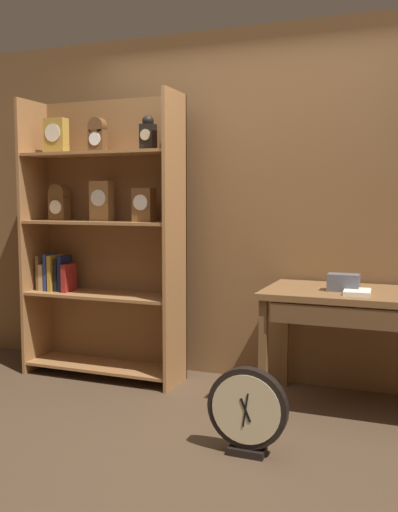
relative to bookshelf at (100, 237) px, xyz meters
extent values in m
plane|color=#4C3826|center=(1.10, -1.04, -1.07)|extent=(10.00, 10.00, 0.00)
cube|color=brown|center=(1.10, 0.37, 0.23)|extent=(4.80, 0.05, 2.60)
cube|color=#9E6B3D|center=(-0.57, -0.04, -0.02)|extent=(0.02, 0.38, 2.11)
cube|color=#9E6B3D|center=(0.63, -0.04, -0.02)|extent=(0.03, 0.38, 2.11)
cube|color=brown|center=(0.03, 0.14, -0.02)|extent=(1.23, 0.01, 2.11)
cube|color=#9E6B3D|center=(0.03, -0.04, -0.99)|extent=(1.18, 0.36, 0.02)
cube|color=#9E6B3D|center=(0.03, -0.04, -0.44)|extent=(1.18, 0.36, 0.02)
cube|color=#9E6B3D|center=(0.03, -0.04, 0.11)|extent=(1.18, 0.36, 0.02)
cube|color=#9E6B3D|center=(0.03, -0.04, 0.61)|extent=(1.18, 0.36, 0.02)
cube|color=#B28C38|center=(-0.35, -0.04, 0.76)|extent=(0.18, 0.09, 0.27)
cylinder|color=silver|center=(-0.35, -0.08, 0.78)|extent=(0.13, 0.01, 0.13)
cube|color=brown|center=(-0.35, -0.02, 0.21)|extent=(0.14, 0.10, 0.18)
cylinder|color=brown|center=(-0.35, -0.02, 0.33)|extent=(0.14, 0.10, 0.14)
cylinder|color=silver|center=(-0.35, -0.08, 0.22)|extent=(0.11, 0.01, 0.11)
cube|color=brown|center=(0.02, -0.05, 0.71)|extent=(0.13, 0.08, 0.16)
cylinder|color=brown|center=(0.02, -0.05, 0.82)|extent=(0.13, 0.08, 0.13)
cylinder|color=white|center=(0.02, -0.09, 0.72)|extent=(0.10, 0.01, 0.10)
cube|color=olive|center=(0.03, -0.03, 0.27)|extent=(0.16, 0.09, 0.30)
cylinder|color=silver|center=(0.03, -0.08, 0.29)|extent=(0.12, 0.01, 0.12)
cube|color=black|center=(0.43, -0.04, 0.72)|extent=(0.10, 0.09, 0.19)
sphere|color=black|center=(0.43, -0.04, 0.84)|extent=(0.08, 0.08, 0.08)
cylinder|color=#C6B78C|center=(0.43, -0.09, 0.73)|extent=(0.08, 0.01, 0.08)
cube|color=brown|center=(0.40, -0.06, 0.24)|extent=(0.15, 0.11, 0.24)
cylinder|color=white|center=(0.40, -0.12, 0.26)|extent=(0.11, 0.01, 0.11)
cube|color=brown|center=(-0.51, -0.04, -0.29)|extent=(0.03, 0.15, 0.27)
cube|color=tan|center=(-0.47, -0.05, -0.33)|extent=(0.04, 0.14, 0.20)
cube|color=navy|center=(-0.43, -0.04, -0.29)|extent=(0.03, 0.16, 0.28)
cube|color=#B78C2D|center=(-0.39, -0.05, -0.29)|extent=(0.03, 0.17, 0.28)
cube|color=black|center=(-0.34, -0.03, -0.30)|extent=(0.03, 0.17, 0.25)
cube|color=#19234C|center=(-0.31, -0.03, -0.29)|extent=(0.03, 0.16, 0.28)
cube|color=maroon|center=(-0.25, -0.05, -0.32)|extent=(0.04, 0.16, 0.21)
cube|color=brown|center=(2.00, -0.04, -0.32)|extent=(1.37, 0.70, 0.04)
cube|color=brown|center=(1.37, -0.34, -0.70)|extent=(0.05, 0.05, 0.73)
cube|color=brown|center=(1.37, 0.26, -0.70)|extent=(0.05, 0.05, 0.73)
cube|color=brown|center=(2.00, -0.37, -0.41)|extent=(1.16, 0.03, 0.12)
cube|color=#595960|center=(1.82, -0.09, -0.24)|extent=(0.19, 0.12, 0.11)
cube|color=silver|center=(1.91, -0.17, -0.28)|extent=(0.17, 0.23, 0.02)
cube|color=black|center=(1.45, -0.94, -1.05)|extent=(0.20, 0.11, 0.04)
cylinder|color=black|center=(1.45, -0.94, -0.81)|extent=(0.43, 0.06, 0.43)
cylinder|color=#C6B78C|center=(1.45, -0.98, -0.81)|extent=(0.37, 0.01, 0.37)
cube|color=black|center=(1.45, -0.98, -0.81)|extent=(0.06, 0.01, 0.12)
cube|color=black|center=(1.45, -0.98, -0.81)|extent=(0.03, 0.01, 0.18)
camera|label=1|loc=(2.29, -3.78, 0.28)|focal=40.44mm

